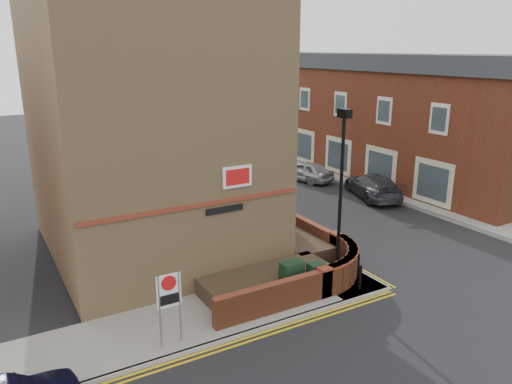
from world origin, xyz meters
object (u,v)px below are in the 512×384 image
at_px(lamppost, 340,198).
at_px(zone_sign, 169,296).
at_px(silver_car_near, 235,180).
at_px(utility_cabinet_large, 292,278).

relative_size(lamppost, zone_sign, 2.86).
xyz_separation_m(lamppost, silver_car_near, (2.66, 12.96, -2.69)).
xyz_separation_m(zone_sign, silver_car_near, (9.26, 13.67, -0.99)).
height_order(lamppost, utility_cabinet_large, lamppost).
bearing_deg(lamppost, zone_sign, -173.93).
bearing_deg(silver_car_near, lamppost, -100.33).
relative_size(utility_cabinet_large, zone_sign, 0.55).
xyz_separation_m(utility_cabinet_large, zone_sign, (-4.70, -0.80, 0.92)).
height_order(lamppost, silver_car_near, lamppost).
height_order(zone_sign, silver_car_near, zone_sign).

